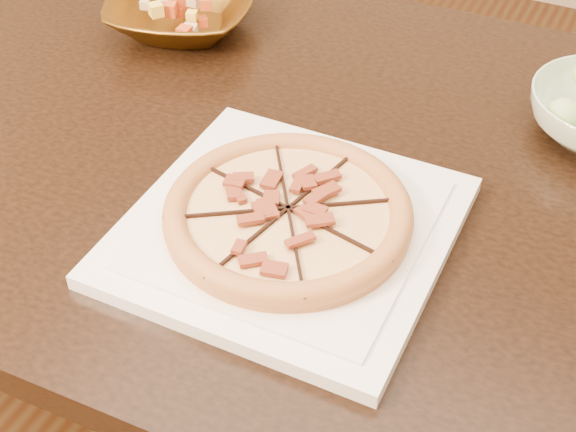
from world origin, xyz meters
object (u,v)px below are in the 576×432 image
object	(u,v)px
dining_table	(256,198)
plate	(288,229)
bronze_bowl	(182,13)
pizza	(288,213)

from	to	relation	value
dining_table	plate	bearing A→B (deg)	-50.95
dining_table	bronze_bowl	xyz separation A→B (m)	(-0.22, 0.19, 0.13)
dining_table	bronze_bowl	world-z (taller)	bronze_bowl
dining_table	plate	world-z (taller)	plate
dining_table	bronze_bowl	size ratio (longest dim) A/B	6.28
plate	pizza	bearing A→B (deg)	147.80
bronze_bowl	dining_table	bearing A→B (deg)	-40.57
pizza	bronze_bowl	size ratio (longest dim) A/B	1.23
dining_table	bronze_bowl	distance (m)	0.32
dining_table	pizza	world-z (taller)	pizza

